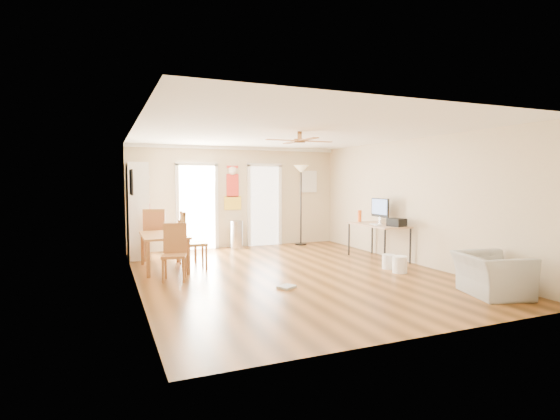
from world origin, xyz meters
name	(u,v)px	position (x,y,z in m)	size (l,w,h in m)	color
floor	(292,274)	(0.00, 0.00, 0.00)	(7.00, 7.00, 0.00)	brown
ceiling	(293,133)	(0.00, 0.00, 2.60)	(5.50, 7.00, 0.00)	silver
wall_back	(237,197)	(0.00, 3.50, 1.30)	(5.50, 0.04, 2.60)	beige
wall_front	(425,221)	(0.00, -3.50, 1.30)	(5.50, 0.04, 2.60)	beige
wall_left	(136,208)	(-2.75, 0.00, 1.30)	(0.04, 7.00, 2.60)	beige
wall_right	(412,201)	(2.75, 0.00, 1.30)	(0.04, 7.00, 2.60)	beige
crown_molding	(293,135)	(0.00, 0.00, 2.56)	(5.50, 7.00, 0.08)	white
kitchen_doorway	(197,208)	(-1.05, 3.48, 1.05)	(0.90, 0.10, 2.10)	white
bathroom_doorway	(264,206)	(0.75, 3.48, 1.05)	(0.80, 0.10, 2.10)	white
wall_decal	(233,188)	(-0.13, 3.48, 1.55)	(0.46, 0.03, 1.10)	red
ac_grille	(308,182)	(2.05, 3.47, 1.70)	(0.50, 0.04, 0.60)	white
framed_poster	(131,182)	(-2.73, 1.40, 1.70)	(0.04, 0.66, 0.48)	black
ceiling_fan	(300,141)	(0.00, -0.30, 2.43)	(1.24, 1.24, 0.20)	#593819
bookshelf	(138,210)	(-2.52, 2.84, 1.06)	(0.43, 0.96, 2.13)	white
dining_table	(164,252)	(-2.15, 1.30, 0.35)	(0.83, 1.39, 0.69)	#A36A34
dining_chair_right_a	(188,241)	(-1.60, 1.82, 0.46)	(0.38, 0.38, 0.91)	olive
dining_chair_right_b	(194,241)	(-1.60, 1.14, 0.56)	(0.46, 0.46, 1.12)	#AD7A37
dining_chair_near	(174,253)	(-2.12, 0.27, 0.49)	(0.40, 0.40, 0.98)	#A46935
dining_chair_far	(155,234)	(-2.19, 2.42, 0.56)	(0.46, 0.46, 1.11)	#9E6233
trash_can	(236,235)	(-0.10, 3.24, 0.35)	(0.33, 0.33, 0.71)	#BDBDC0
torchiere_lamp	(301,205)	(1.69, 3.18, 1.07)	(0.40, 0.40, 2.14)	black
computer_desk	(378,242)	(2.34, 0.61, 0.39)	(0.72, 1.44, 0.77)	tan
imac	(380,211)	(2.47, 0.73, 1.05)	(0.08, 0.60, 0.56)	black
keyboard	(376,225)	(2.20, 0.51, 0.78)	(0.12, 0.38, 0.01)	silver
printer	(397,222)	(2.45, 0.11, 0.86)	(0.28, 0.33, 0.17)	black
orange_bottle	(360,216)	(2.30, 1.28, 0.91)	(0.09, 0.09, 0.27)	#E85714
wastebasket_a	(400,264)	(1.89, -0.71, 0.16)	(0.27, 0.27, 0.31)	white
wastebasket_b	(388,262)	(1.92, -0.34, 0.14)	(0.25, 0.25, 0.28)	white
floor_cloth	(287,287)	(-0.53, -0.94, 0.02)	(0.27, 0.21, 0.04)	#A5A5A0
armchair	(492,275)	(2.15, -2.53, 0.32)	(0.97, 0.85, 0.63)	#9C9D98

